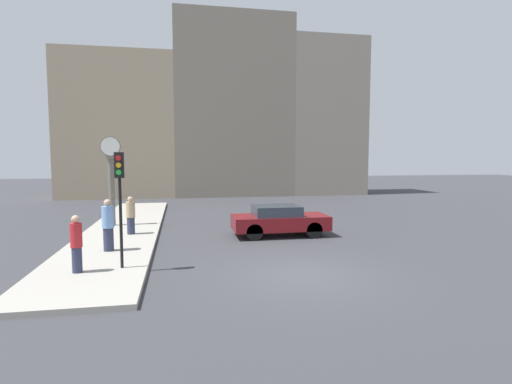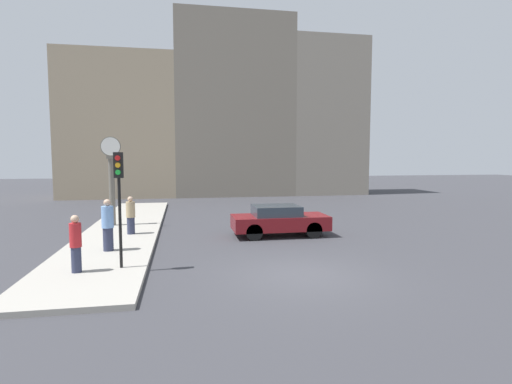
{
  "view_description": "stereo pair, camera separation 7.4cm",
  "coord_description": "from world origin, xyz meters",
  "px_view_note": "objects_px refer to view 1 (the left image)",
  "views": [
    {
      "loc": [
        -3.5,
        -11.14,
        3.47
      ],
      "look_at": [
        0.02,
        7.35,
        1.84
      ],
      "focal_mm": 28.0,
      "sensor_mm": 36.0,
      "label": 1
    },
    {
      "loc": [
        -3.42,
        -11.15,
        3.47
      ],
      "look_at": [
        0.02,
        7.35,
        1.84
      ],
      "focal_mm": 28.0,
      "sensor_mm": 36.0,
      "label": 2
    }
  ],
  "objects_px": {
    "street_clock": "(111,180)",
    "pedestrian_red_top": "(76,244)",
    "traffic_light_near": "(120,185)",
    "pedestrian_tan_coat": "(131,216)",
    "sedan_car": "(279,220)",
    "pedestrian_blue_stripe": "(108,225)"
  },
  "relations": [
    {
      "from": "traffic_light_near",
      "to": "pedestrian_blue_stripe",
      "type": "relative_size",
      "value": 1.88
    },
    {
      "from": "street_clock",
      "to": "pedestrian_red_top",
      "type": "xyz_separation_m",
      "value": [
        0.33,
        -8.28,
        -1.39
      ]
    },
    {
      "from": "street_clock",
      "to": "pedestrian_red_top",
      "type": "relative_size",
      "value": 2.59
    },
    {
      "from": "pedestrian_tan_coat",
      "to": "traffic_light_near",
      "type": "bearing_deg",
      "value": -86.11
    },
    {
      "from": "sedan_car",
      "to": "pedestrian_tan_coat",
      "type": "xyz_separation_m",
      "value": [
        -6.42,
        0.84,
        0.25
      ]
    },
    {
      "from": "traffic_light_near",
      "to": "street_clock",
      "type": "distance_m",
      "value": 8.17
    },
    {
      "from": "traffic_light_near",
      "to": "pedestrian_red_top",
      "type": "xyz_separation_m",
      "value": [
        -1.2,
        -0.27,
        -1.65
      ]
    },
    {
      "from": "sedan_car",
      "to": "traffic_light_near",
      "type": "bearing_deg",
      "value": -142.36
    },
    {
      "from": "traffic_light_near",
      "to": "pedestrian_blue_stripe",
      "type": "height_order",
      "value": "traffic_light_near"
    },
    {
      "from": "traffic_light_near",
      "to": "sedan_car",
      "type": "bearing_deg",
      "value": 37.64
    },
    {
      "from": "pedestrian_tan_coat",
      "to": "pedestrian_blue_stripe",
      "type": "bearing_deg",
      "value": -97.45
    },
    {
      "from": "pedestrian_red_top",
      "to": "traffic_light_near",
      "type": "bearing_deg",
      "value": 12.55
    },
    {
      "from": "traffic_light_near",
      "to": "pedestrian_red_top",
      "type": "bearing_deg",
      "value": -167.45
    },
    {
      "from": "pedestrian_red_top",
      "to": "sedan_car",
      "type": "bearing_deg",
      "value": 34.23
    },
    {
      "from": "pedestrian_tan_coat",
      "to": "sedan_car",
      "type": "bearing_deg",
      "value": -7.41
    },
    {
      "from": "sedan_car",
      "to": "pedestrian_tan_coat",
      "type": "height_order",
      "value": "pedestrian_tan_coat"
    },
    {
      "from": "traffic_light_near",
      "to": "pedestrian_tan_coat",
      "type": "bearing_deg",
      "value": 93.89
    },
    {
      "from": "sedan_car",
      "to": "street_clock",
      "type": "xyz_separation_m",
      "value": [
        -7.58,
        3.35,
        1.68
      ]
    },
    {
      "from": "pedestrian_blue_stripe",
      "to": "pedestrian_tan_coat",
      "type": "distance_m",
      "value": 3.13
    },
    {
      "from": "traffic_light_near",
      "to": "pedestrian_tan_coat",
      "type": "height_order",
      "value": "traffic_light_near"
    },
    {
      "from": "traffic_light_near",
      "to": "pedestrian_tan_coat",
      "type": "distance_m",
      "value": 5.77
    },
    {
      "from": "sedan_car",
      "to": "traffic_light_near",
      "type": "distance_m",
      "value": 7.88
    }
  ]
}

